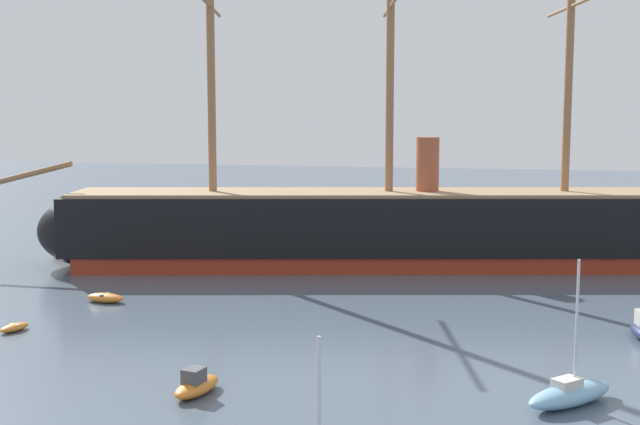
{
  "coord_description": "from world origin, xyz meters",
  "views": [
    {
      "loc": [
        14.0,
        -16.0,
        13.69
      ],
      "look_at": [
        0.71,
        38.82,
        6.96
      ],
      "focal_mm": 45.42,
      "sensor_mm": 36.0,
      "label": 1
    }
  ],
  "objects_px": {
    "tall_ship": "(388,227)",
    "dinghy_distant_centre": "(402,252)",
    "dinghy_mid_left": "(14,327)",
    "dinghy_alongside_bow": "(105,298)",
    "motorboat_near_centre": "(196,385)",
    "motorboat_far_left": "(73,251)",
    "sailboat_mid_right": "(570,393)"
  },
  "relations": [
    {
      "from": "motorboat_near_centre",
      "to": "motorboat_far_left",
      "type": "bearing_deg",
      "value": 128.26
    },
    {
      "from": "sailboat_mid_right",
      "to": "motorboat_far_left",
      "type": "relative_size",
      "value": 1.62
    },
    {
      "from": "tall_ship",
      "to": "dinghy_distant_centre",
      "type": "xyz_separation_m",
      "value": [
        0.48,
        6.15,
        -3.31
      ]
    },
    {
      "from": "dinghy_distant_centre",
      "to": "tall_ship",
      "type": "bearing_deg",
      "value": -94.46
    },
    {
      "from": "tall_ship",
      "to": "sailboat_mid_right",
      "type": "distance_m",
      "value": 36.42
    },
    {
      "from": "motorboat_near_centre",
      "to": "dinghy_mid_left",
      "type": "distance_m",
      "value": 17.94
    },
    {
      "from": "motorboat_near_centre",
      "to": "dinghy_distant_centre",
      "type": "height_order",
      "value": "motorboat_near_centre"
    },
    {
      "from": "sailboat_mid_right",
      "to": "dinghy_distant_centre",
      "type": "relative_size",
      "value": 2.23
    },
    {
      "from": "dinghy_mid_left",
      "to": "dinghy_alongside_bow",
      "type": "xyz_separation_m",
      "value": [
        1.67,
        8.73,
        0.1
      ]
    },
    {
      "from": "motorboat_near_centre",
      "to": "dinghy_alongside_bow",
      "type": "relative_size",
      "value": 1.16
    },
    {
      "from": "dinghy_mid_left",
      "to": "dinghy_distant_centre",
      "type": "distance_m",
      "value": 39.7
    },
    {
      "from": "sailboat_mid_right",
      "to": "motorboat_near_centre",
      "type": "bearing_deg",
      "value": -171.03
    },
    {
      "from": "motorboat_far_left",
      "to": "dinghy_distant_centre",
      "type": "xyz_separation_m",
      "value": [
        31.17,
        8.52,
        -0.25
      ]
    },
    {
      "from": "sailboat_mid_right",
      "to": "dinghy_alongside_bow",
      "type": "distance_m",
      "value": 35.09
    },
    {
      "from": "sailboat_mid_right",
      "to": "dinghy_distant_centre",
      "type": "xyz_separation_m",
      "value": [
        -13.47,
        39.65,
        -0.25
      ]
    },
    {
      "from": "tall_ship",
      "to": "dinghy_alongside_bow",
      "type": "relative_size",
      "value": 22.57
    },
    {
      "from": "tall_ship",
      "to": "dinghy_distant_centre",
      "type": "bearing_deg",
      "value": 85.54
    },
    {
      "from": "dinghy_alongside_bow",
      "to": "motorboat_far_left",
      "type": "distance_m",
      "value": 21.05
    },
    {
      "from": "tall_ship",
      "to": "motorboat_near_centre",
      "type": "relative_size",
      "value": 19.51
    },
    {
      "from": "sailboat_mid_right",
      "to": "motorboat_far_left",
      "type": "height_order",
      "value": "sailboat_mid_right"
    },
    {
      "from": "tall_ship",
      "to": "dinghy_alongside_bow",
      "type": "distance_m",
      "value": 26.64
    },
    {
      "from": "dinghy_distant_centre",
      "to": "motorboat_far_left",
      "type": "bearing_deg",
      "value": -164.71
    },
    {
      "from": "dinghy_alongside_bow",
      "to": "motorboat_far_left",
      "type": "xyz_separation_m",
      "value": [
        -12.57,
        16.88,
        0.25
      ]
    },
    {
      "from": "sailboat_mid_right",
      "to": "dinghy_alongside_bow",
      "type": "relative_size",
      "value": 2.31
    },
    {
      "from": "dinghy_alongside_bow",
      "to": "motorboat_far_left",
      "type": "relative_size",
      "value": 0.7
    },
    {
      "from": "motorboat_far_left",
      "to": "dinghy_distant_centre",
      "type": "distance_m",
      "value": 32.32
    },
    {
      "from": "motorboat_near_centre",
      "to": "dinghy_distant_centre",
      "type": "bearing_deg",
      "value": 84.09
    },
    {
      "from": "dinghy_alongside_bow",
      "to": "motorboat_far_left",
      "type": "bearing_deg",
      "value": 126.68
    },
    {
      "from": "dinghy_mid_left",
      "to": "dinghy_distant_centre",
      "type": "bearing_deg",
      "value": 59.29
    },
    {
      "from": "dinghy_mid_left",
      "to": "motorboat_far_left",
      "type": "bearing_deg",
      "value": 113.05
    },
    {
      "from": "sailboat_mid_right",
      "to": "dinghy_distant_centre",
      "type": "height_order",
      "value": "sailboat_mid_right"
    },
    {
      "from": "dinghy_mid_left",
      "to": "tall_ship",
      "type": "bearing_deg",
      "value": 54.72
    }
  ]
}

